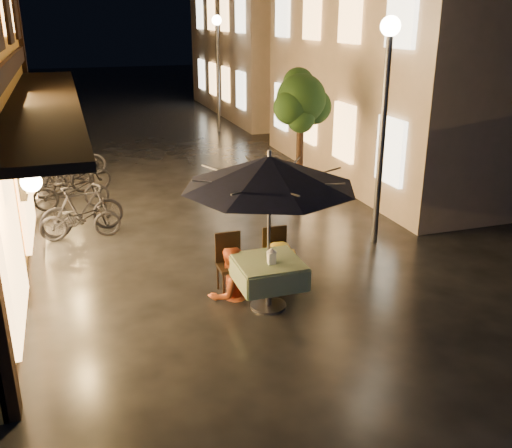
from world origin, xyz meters
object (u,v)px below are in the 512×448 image
object	(u,v)px
streetlamp_near	(385,92)
person_orange	(230,249)
cafe_table	(268,272)
bicycle_0	(80,219)
patio_umbrella	(269,172)
person_yellow	(279,244)
table_lantern	(271,255)

from	to	relation	value
streetlamp_near	person_orange	bearing A→B (deg)	-158.32
person_orange	streetlamp_near	bearing A→B (deg)	-174.33
cafe_table	person_orange	world-z (taller)	person_orange
person_orange	bicycle_0	bearing A→B (deg)	-73.08
patio_umbrella	person_yellow	bearing A→B (deg)	55.97
streetlamp_near	table_lantern	bearing A→B (deg)	-145.41
table_lantern	person_orange	size ratio (longest dim) A/B	0.16
cafe_table	bicycle_0	size ratio (longest dim) A/B	0.63
cafe_table	patio_umbrella	world-z (taller)	patio_umbrella
patio_umbrella	bicycle_0	xyz separation A→B (m)	(-2.61, 3.88, -1.74)
table_lantern	bicycle_0	size ratio (longest dim) A/B	0.16
streetlamp_near	person_orange	world-z (taller)	streetlamp_near
cafe_table	bicycle_0	bearing A→B (deg)	123.94
cafe_table	person_yellow	world-z (taller)	person_yellow
cafe_table	table_lantern	xyz separation A→B (m)	(-0.00, -0.12, 0.33)
patio_umbrella	person_yellow	distance (m)	1.53
patio_umbrella	bicycle_0	bearing A→B (deg)	123.94
patio_umbrella	person_yellow	xyz separation A→B (m)	(0.38, 0.57, -1.37)
table_lantern	cafe_table	bearing A→B (deg)	90.00
person_orange	bicycle_0	distance (m)	3.99
patio_umbrella	table_lantern	bearing A→B (deg)	-90.00
cafe_table	patio_umbrella	bearing A→B (deg)	104.04
person_yellow	bicycle_0	xyz separation A→B (m)	(-2.99, 3.31, -0.36)
streetlamp_near	bicycle_0	xyz separation A→B (m)	(-5.50, 2.00, -2.51)
streetlamp_near	patio_umbrella	size ratio (longest dim) A/B	1.65
table_lantern	bicycle_0	distance (m)	4.80
cafe_table	patio_umbrella	distance (m)	1.56
table_lantern	streetlamp_near	bearing A→B (deg)	34.59
streetlamp_near	table_lantern	world-z (taller)	streetlamp_near
cafe_table	person_orange	xyz separation A→B (m)	(-0.45, 0.54, 0.22)
person_yellow	streetlamp_near	bearing A→B (deg)	-161.99
table_lantern	bicycle_0	xyz separation A→B (m)	(-2.61, 4.00, -0.51)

